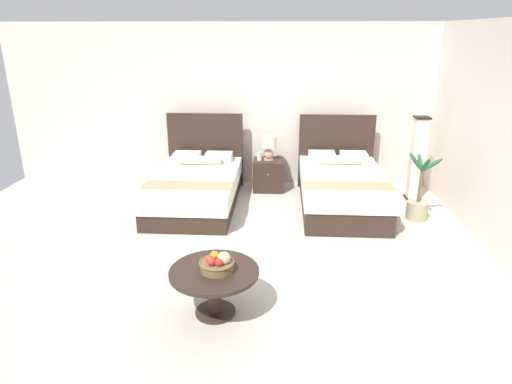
% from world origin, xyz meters
% --- Properties ---
extents(ground_plane, '(9.33, 9.30, 0.02)m').
position_xyz_m(ground_plane, '(0.00, 0.00, -0.01)').
color(ground_plane, beige).
extents(wall_back, '(9.33, 0.12, 2.78)m').
position_xyz_m(wall_back, '(0.00, 2.85, 1.39)').
color(wall_back, beige).
rests_on(wall_back, ground).
extents(wall_side_right, '(0.12, 4.90, 2.78)m').
position_xyz_m(wall_side_right, '(2.86, 0.40, 1.39)').
color(wall_side_right, beige).
rests_on(wall_side_right, ground).
extents(bed_near_window, '(1.33, 2.20, 1.29)m').
position_xyz_m(bed_near_window, '(-1.14, 1.57, 0.31)').
color(bed_near_window, '#30211A').
rests_on(bed_near_window, ground).
extents(bed_near_corner, '(1.29, 2.15, 1.29)m').
position_xyz_m(bed_near_corner, '(1.14, 1.56, 0.33)').
color(bed_near_corner, '#30211A').
rests_on(bed_near_corner, ground).
extents(nightstand, '(0.52, 0.50, 0.54)m').
position_xyz_m(nightstand, '(-0.01, 2.34, 0.27)').
color(nightstand, '#30211A').
rests_on(nightstand, ground).
extents(table_lamp, '(0.27, 0.27, 0.42)m').
position_xyz_m(table_lamp, '(-0.01, 2.36, 0.79)').
color(table_lamp, tan).
rests_on(table_lamp, nightstand).
extents(vase, '(0.09, 0.09, 0.15)m').
position_xyz_m(vase, '(-0.17, 2.30, 0.61)').
color(vase, silver).
rests_on(vase, nightstand).
extents(coffee_table, '(0.87, 0.87, 0.48)m').
position_xyz_m(coffee_table, '(-0.44, -1.36, 0.37)').
color(coffee_table, '#30211A').
rests_on(coffee_table, ground).
extents(fruit_bowl, '(0.34, 0.34, 0.20)m').
position_xyz_m(fruit_bowl, '(-0.41, -1.36, 0.55)').
color(fruit_bowl, brown).
rests_on(fruit_bowl, coffee_table).
extents(floor_lamp_corner, '(0.24, 0.24, 1.37)m').
position_xyz_m(floor_lamp_corner, '(2.40, 2.02, 0.68)').
color(floor_lamp_corner, black).
rests_on(floor_lamp_corner, ground).
extents(potted_palm, '(0.51, 0.53, 1.02)m').
position_xyz_m(potted_palm, '(2.21, 1.15, 0.26)').
color(potted_palm, tan).
rests_on(potted_palm, ground).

